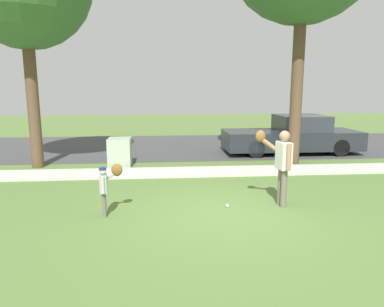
# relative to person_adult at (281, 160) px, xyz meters

# --- Properties ---
(ground_plane) EXTENTS (48.00, 48.00, 0.00)m
(ground_plane) POSITION_rel_person_adult_xyz_m (-1.33, 3.07, -1.02)
(ground_plane) COLOR #567538
(sidewalk_strip) EXTENTS (36.00, 1.20, 0.06)m
(sidewalk_strip) POSITION_rel_person_adult_xyz_m (-1.33, 3.17, -0.99)
(sidewalk_strip) COLOR beige
(sidewalk_strip) RESTS_ON ground
(road_surface) EXTENTS (36.00, 6.80, 0.02)m
(road_surface) POSITION_rel_person_adult_xyz_m (-1.33, 8.17, -1.01)
(road_surface) COLOR #424244
(road_surface) RESTS_ON ground
(person_adult) EXTENTS (0.71, 0.59, 1.65)m
(person_adult) POSITION_rel_person_adult_xyz_m (0.00, 0.00, 0.00)
(person_adult) COLOR #6B6656
(person_adult) RESTS_ON ground
(person_child) EXTENTS (0.45, 0.43, 1.04)m
(person_child) POSITION_rel_person_adult_xyz_m (-3.63, -0.30, -0.33)
(person_child) COLOR #6B6656
(person_child) RESTS_ON ground
(baseball) EXTENTS (0.07, 0.07, 0.07)m
(baseball) POSITION_rel_person_adult_xyz_m (-1.15, -0.02, -0.98)
(baseball) COLOR white
(baseball) RESTS_ON ground
(utility_cabinet) EXTENTS (0.73, 0.80, 0.92)m
(utility_cabinet) POSITION_rel_person_adult_xyz_m (-3.92, 4.35, -0.56)
(utility_cabinet) COLOR #9EB293
(utility_cabinet) RESTS_ON ground
(parked_pickup_dark) EXTENTS (5.20, 1.95, 1.48)m
(parked_pickup_dark) POSITION_rel_person_adult_xyz_m (2.58, 6.10, -0.35)
(parked_pickup_dark) COLOR #23282D
(parked_pickup_dark) RESTS_ON road_surface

